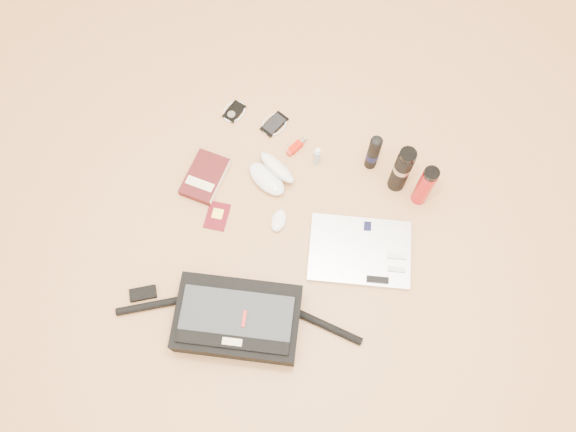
{
  "coord_description": "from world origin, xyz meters",
  "views": [
    {
      "loc": [
        0.32,
        -0.56,
        1.99
      ],
      "look_at": [
        -0.02,
        0.11,
        0.06
      ],
      "focal_mm": 35.0,
      "sensor_mm": 36.0,
      "label": 1
    }
  ],
  "objects": [
    {
      "name": "book",
      "position": [
        -0.38,
        0.13,
        0.02
      ],
      "size": [
        0.15,
        0.21,
        0.04
      ],
      "rotation": [
        0.0,
        0.0,
        0.08
      ],
      "color": "#420F11",
      "rests_on": "ground"
    },
    {
      "name": "spray_bottle",
      "position": [
        -0.03,
        0.39,
        0.05
      ],
      "size": [
        0.03,
        0.03,
        0.1
      ],
      "rotation": [
        0.0,
        0.0,
        0.04
      ],
      "color": "#97B7CB",
      "rests_on": "ground"
    },
    {
      "name": "ground",
      "position": [
        0.0,
        0.0,
        0.0
      ],
      "size": [
        4.0,
        4.0,
        0.0
      ],
      "primitive_type": "plane",
      "color": "tan",
      "rests_on": "ground"
    },
    {
      "name": "ipod",
      "position": [
        -0.43,
        0.45,
        0.01
      ],
      "size": [
        0.09,
        0.1,
        0.01
      ],
      "rotation": [
        0.0,
        0.0,
        -0.13
      ],
      "color": "black",
      "rests_on": "ground"
    },
    {
      "name": "laptop",
      "position": [
        0.28,
        0.12,
        0.01
      ],
      "size": [
        0.44,
        0.37,
        0.04
      ],
      "rotation": [
        0.0,
        0.0,
        0.36
      ],
      "color": "silver",
      "rests_on": "ground"
    },
    {
      "name": "sunglasses_case",
      "position": [
        -0.15,
        0.25,
        0.04
      ],
      "size": [
        0.22,
        0.2,
        0.1
      ],
      "rotation": [
        0.0,
        0.0,
        -0.35
      ],
      "color": "white",
      "rests_on": "ground"
    },
    {
      "name": "thermos_red",
      "position": [
        0.39,
        0.43,
        0.11
      ],
      "size": [
        0.07,
        0.07,
        0.23
      ],
      "rotation": [
        0.0,
        0.0,
        0.19
      ],
      "color": "#B21117",
      "rests_on": "ground"
    },
    {
      "name": "inhaler",
      "position": [
        -0.13,
        0.41,
        0.01
      ],
      "size": [
        0.05,
        0.1,
        0.03
      ],
      "rotation": [
        0.0,
        0.0,
        -0.31
      ],
      "color": "red",
      "rests_on": "ground"
    },
    {
      "name": "phone",
      "position": [
        -0.25,
        0.47,
        0.01
      ],
      "size": [
        0.11,
        0.13,
        0.01
      ],
      "rotation": [
        0.0,
        0.0,
        -0.26
      ],
      "color": "black",
      "rests_on": "ground"
    },
    {
      "name": "thermos_black",
      "position": [
        0.29,
        0.44,
        0.13
      ],
      "size": [
        0.07,
        0.07,
        0.25
      ],
      "rotation": [
        0.0,
        0.0,
        0.12
      ],
      "color": "black",
      "rests_on": "ground"
    },
    {
      "name": "passport",
      "position": [
        -0.27,
        0.01,
        0.0
      ],
      "size": [
        0.11,
        0.13,
        0.01
      ],
      "rotation": [
        0.0,
        0.0,
        0.24
      ],
      "color": "#540811",
      "rests_on": "ground"
    },
    {
      "name": "mouse",
      "position": [
        -0.05,
        0.1,
        0.02
      ],
      "size": [
        0.07,
        0.1,
        0.03
      ],
      "rotation": [
        0.0,
        0.0,
        0.17
      ],
      "color": "white",
      "rests_on": "ground"
    },
    {
      "name": "aerosol_can",
      "position": [
        0.17,
        0.48,
        0.1
      ],
      "size": [
        0.06,
        0.06,
        0.2
      ],
      "rotation": [
        0.0,
        0.0,
        -0.3
      ],
      "color": "black",
      "rests_on": "ground"
    },
    {
      "name": "messenger_bag",
      "position": [
        -0.01,
        -0.31,
        0.05
      ],
      "size": [
        0.83,
        0.39,
        0.12
      ],
      "rotation": [
        0.0,
        0.0,
        0.34
      ],
      "color": "black",
      "rests_on": "ground"
    }
  ]
}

